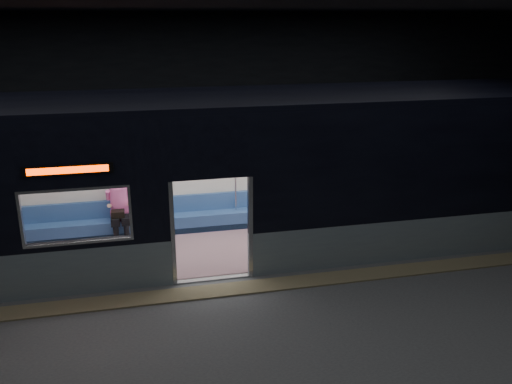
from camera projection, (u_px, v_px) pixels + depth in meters
name	position (u px, v px, depth m)	size (l,w,h in m)	color
station_floor	(222.00, 306.00, 9.57)	(24.00, 14.00, 0.01)	#47494C
station_envelope	(218.00, 98.00, 8.43)	(24.00, 14.00, 5.00)	black
tactile_strip	(217.00, 291.00, 10.07)	(22.80, 0.50, 0.03)	#8C7F59
metro_car	(200.00, 168.00, 11.35)	(18.00, 3.04, 3.35)	gray
passenger	(120.00, 204.00, 12.22)	(0.44, 0.76, 1.48)	black
handbag	(118.00, 214.00, 12.02)	(0.29, 0.25, 0.14)	black
transit_map	(365.00, 159.00, 13.60)	(0.98, 0.03, 0.64)	white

